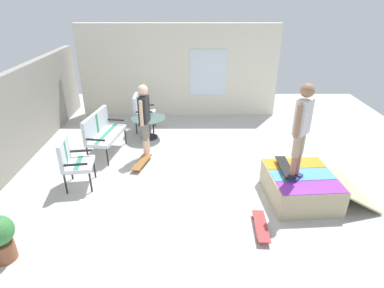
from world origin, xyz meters
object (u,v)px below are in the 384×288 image
object	(u,v)px
patio_chair_near_house	(141,109)
person_watching	(144,116)
patio_bench	(101,130)
patio_table	(149,124)
skateboard_by_bench	(142,162)
skate_ramp	(302,186)
patio_chair_by_wall	(72,159)
skateboard_spare	(261,226)
skateboard_on_ramp	(285,167)
person_skater	(302,125)

from	to	relation	value
patio_chair_near_house	person_watching	distance (m)	1.70
patio_bench	patio_chair_near_house	bearing A→B (deg)	-26.61
patio_bench	patio_table	world-z (taller)	patio_bench
patio_bench	skateboard_by_bench	bearing A→B (deg)	-121.44
skate_ramp	patio_chair_by_wall	world-z (taller)	patio_chair_by_wall
patio_bench	patio_chair_near_house	distance (m)	1.62
skateboard_spare	patio_chair_near_house	bearing A→B (deg)	31.11
skateboard_on_ramp	skateboard_spare	bearing A→B (deg)	149.75
patio_chair_near_house	patio_bench	bearing A→B (deg)	153.39
skate_ramp	person_watching	world-z (taller)	person_watching
patio_chair_by_wall	patio_table	xyz separation A→B (m)	(2.36, -1.21, -0.21)
patio_chair_near_house	skateboard_by_bench	world-z (taller)	patio_chair_near_house
patio_chair_near_house	skateboard_spare	distance (m)	4.99
skate_ramp	patio_chair_by_wall	distance (m)	4.47
patio_chair_near_house	skate_ramp	bearing A→B (deg)	-133.66
patio_chair_near_house	skateboard_spare	world-z (taller)	patio_chair_near_house
person_skater	skateboard_on_ramp	world-z (taller)	person_skater
patio_chair_by_wall	skate_ramp	bearing A→B (deg)	-95.60
patio_chair_near_house	skateboard_on_ramp	distance (m)	4.51
person_watching	skateboard_by_bench	world-z (taller)	person_watching
skate_ramp	skateboard_spare	size ratio (longest dim) A/B	2.43
skate_ramp	patio_chair_near_house	bearing A→B (deg)	46.34
skate_ramp	skateboard_by_bench	world-z (taller)	skate_ramp
skate_ramp	skateboard_spare	bearing A→B (deg)	134.40
skateboard_on_ramp	patio_chair_by_wall	bearing A→B (deg)	85.67
patio_chair_by_wall	patio_table	bearing A→B (deg)	-27.20
patio_chair_by_wall	person_skater	world-z (taller)	person_skater
patio_chair_by_wall	skateboard_on_ramp	world-z (taller)	patio_chair_by_wall
patio_chair_by_wall	person_skater	size ratio (longest dim) A/B	0.59
patio_chair_by_wall	person_skater	bearing A→B (deg)	-97.34
patio_chair_near_house	patio_chair_by_wall	distance (m)	3.05
patio_table	skateboard_by_bench	size ratio (longest dim) A/B	1.09
skateboard_by_bench	skate_ramp	bearing A→B (deg)	-111.59
patio_bench	skate_ramp	bearing A→B (deg)	-114.10
patio_chair_by_wall	person_watching	xyz separation A→B (m)	(1.29, -1.28, 0.41)
skateboard_spare	skateboard_on_ramp	distance (m)	1.31
skateboard_by_bench	skateboard_spare	world-z (taller)	same
skate_ramp	skateboard_spare	distance (m)	1.32
skateboard_on_ramp	skateboard_by_bench	bearing A→B (deg)	68.30
skateboard_on_ramp	patio_chair_near_house	bearing A→B (deg)	44.60
patio_bench	patio_chair_by_wall	size ratio (longest dim) A/B	1.30
patio_chair_by_wall	skateboard_by_bench	world-z (taller)	patio_chair_by_wall
patio_chair_near_house	patio_table	world-z (taller)	patio_chair_near_house
person_watching	skateboard_spare	xyz separation A→B (m)	(-2.64, -2.22, -0.94)
patio_bench	person_watching	bearing A→B (deg)	-98.82
patio_table	person_skater	size ratio (longest dim) A/B	0.52
patio_bench	person_skater	size ratio (longest dim) A/B	0.76
skate_ramp	person_skater	distance (m)	1.31
patio_table	skateboard_on_ramp	distance (m)	3.94
skateboard_spare	patio_table	bearing A→B (deg)	31.69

